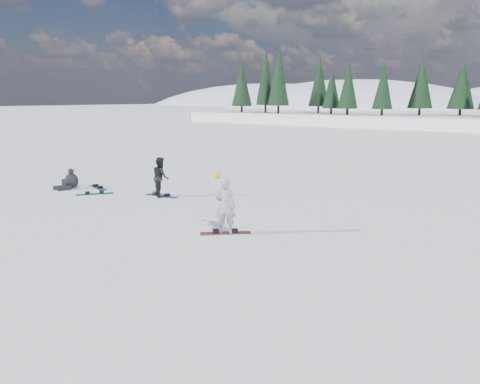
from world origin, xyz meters
The scene contains 9 objects.
ground centered at (0.00, 0.00, 0.00)m, with size 420.00×420.00×0.00m, color white.
snowboarder_woman centered at (2.59, -1.36, 0.85)m, with size 0.73×0.65×1.82m.
snowboarder_man centered at (-2.84, 1.20, 0.80)m, with size 0.78×0.61×1.61m, color black.
seated_rider centered at (-7.27, -0.06, 0.34)m, with size 0.80×1.16×0.89m.
gear_bag centered at (-7.97, 0.20, 0.15)m, with size 0.45×0.30×0.30m, color black.
snowboard_woman centered at (2.59, -1.36, 0.01)m, with size 1.50×0.28×0.03m, color maroon.
snowboard_man centered at (-2.84, 1.20, 0.01)m, with size 1.50×0.28×0.03m, color #186A86.
snowboard_loose_a centered at (-5.34, -0.21, 0.01)m, with size 1.50×0.28×0.03m, color #1A6C90.
snowboard_loose_c centered at (-6.41, 0.73, 0.01)m, with size 1.50×0.28×0.03m, color #1A4F93.
Camera 1 is at (10.99, -11.69, 3.95)m, focal length 35.00 mm.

